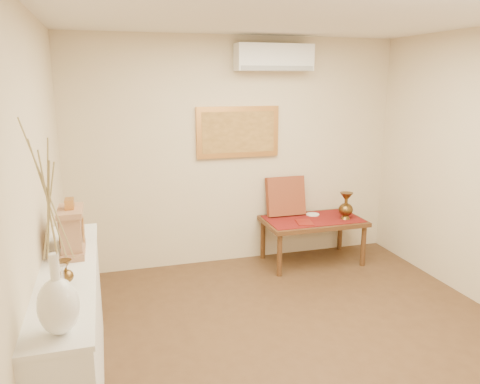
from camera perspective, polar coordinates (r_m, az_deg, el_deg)
name	(u,v)px	position (r m, az deg, el deg)	size (l,w,h in m)	color
floor	(314,356)	(4.10, 8.96, -19.15)	(4.50, 4.50, 0.00)	brown
ceiling	(328,5)	(3.49, 10.69, 21.49)	(4.50, 4.50, 0.00)	silver
wall_back	(237,153)	(5.63, -0.32, 4.82)	(4.00, 0.02, 2.70)	beige
wall_left	(33,218)	(3.25, -23.95, -2.92)	(0.02, 4.50, 2.70)	beige
white_vase	(51,232)	(2.38, -22.05, -4.55)	(0.20, 0.20, 1.05)	white
candlestick	(63,281)	(2.93, -20.75, -10.09)	(0.09, 0.09, 0.19)	silver
brass_urn_small	(65,269)	(3.06, -20.55, -8.80)	(0.10, 0.10, 0.21)	brown
table_cloth	(313,219)	(5.76, 8.88, -3.26)	(1.14, 0.59, 0.01)	maroon
brass_urn_tall	(346,203)	(5.78, 12.80, -1.28)	(0.18, 0.18, 0.40)	brown
plate	(313,214)	(5.91, 8.85, -2.72)	(0.16, 0.16, 0.01)	white
menu	(304,222)	(5.58, 7.86, -3.69)	(0.18, 0.25, 0.01)	maroon
cushion	(286,196)	(5.82, 5.57, -0.49)	(0.48, 0.10, 0.48)	maroon
display_ledge	(73,336)	(3.55, -19.66, -16.16)	(0.37, 2.02, 0.98)	white
mantel_clock	(72,231)	(3.55, -19.78, -4.46)	(0.17, 0.36, 0.41)	#A97957
wooden_chest	(70,228)	(3.80, -20.01, -4.13)	(0.16, 0.21, 0.24)	#A97957
low_table	(313,224)	(5.78, 8.86, -3.91)	(1.20, 0.70, 0.55)	#543119
painting	(238,132)	(5.57, -0.25, 7.33)	(1.00, 0.06, 0.60)	#BE7F3D
ac_unit	(274,58)	(5.57, 4.17, 16.03)	(0.90, 0.25, 0.30)	white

